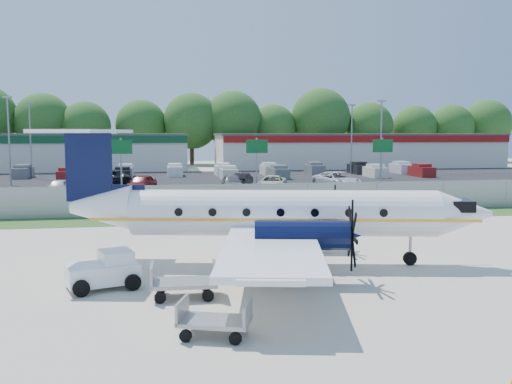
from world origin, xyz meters
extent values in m
plane|color=beige|center=(0.00, 0.00, 0.00)|extent=(170.00, 170.00, 0.00)
cube|color=#2D561E|center=(0.00, 12.00, 0.01)|extent=(170.00, 4.00, 0.02)
cube|color=black|center=(0.00, 19.00, 0.01)|extent=(170.00, 8.00, 0.02)
cube|color=black|center=(0.00, 40.00, 0.01)|extent=(170.00, 32.00, 0.02)
cube|color=gray|center=(0.00, 14.00, 1.00)|extent=(120.00, 0.02, 1.90)
cube|color=gray|center=(0.00, 14.00, 1.98)|extent=(120.00, 0.06, 0.06)
cube|color=gray|center=(0.00, 14.00, 0.05)|extent=(120.00, 0.06, 0.06)
cube|color=silver|center=(-24.00, 62.00, 2.50)|extent=(46.00, 12.00, 5.00)
cube|color=#474749|center=(-24.00, 62.00, 5.12)|extent=(46.40, 12.40, 0.24)
cube|color=#0F4723|center=(-24.00, 55.90, 4.50)|extent=(46.00, 0.20, 1.00)
cube|color=silver|center=(26.00, 62.00, 2.50)|extent=(44.00, 12.00, 5.00)
cube|color=#474749|center=(26.00, 62.00, 5.12)|extent=(44.40, 12.40, 0.24)
cube|color=maroon|center=(26.00, 55.90, 4.50)|extent=(44.00, 0.20, 1.00)
cylinder|color=gray|center=(-8.00, 23.00, 2.50)|extent=(0.14, 0.14, 5.00)
cube|color=#0C5923|center=(-8.00, 22.85, 4.30)|extent=(1.80, 0.08, 1.10)
cylinder|color=gray|center=(3.00, 23.00, 2.50)|extent=(0.14, 0.14, 5.00)
cube|color=#0C5923|center=(3.00, 22.85, 4.30)|extent=(1.80, 0.08, 1.10)
cylinder|color=gray|center=(14.00, 23.00, 2.50)|extent=(0.14, 0.14, 5.00)
cube|color=#0C5923|center=(14.00, 22.85, 4.30)|extent=(1.80, 0.08, 1.10)
cylinder|color=gray|center=(-20.00, 38.00, 4.50)|extent=(0.18, 0.18, 9.00)
cube|color=gray|center=(-20.00, 38.00, 9.00)|extent=(0.90, 0.35, 0.18)
cylinder|color=gray|center=(20.00, 38.00, 4.50)|extent=(0.18, 0.18, 9.00)
cube|color=gray|center=(20.00, 38.00, 9.00)|extent=(0.90, 0.35, 0.18)
cylinder|color=gray|center=(-20.00, 48.00, 4.50)|extent=(0.18, 0.18, 9.00)
cube|color=gray|center=(-20.00, 48.00, 9.00)|extent=(0.90, 0.35, 0.18)
cylinder|color=gray|center=(20.00, 48.00, 4.50)|extent=(0.18, 0.18, 9.00)
cube|color=gray|center=(20.00, 48.00, 9.00)|extent=(0.90, 0.35, 0.18)
cylinder|color=white|center=(-0.04, -0.97, 2.15)|extent=(12.64, 4.37, 1.90)
cone|color=white|center=(7.17, -2.45, 2.15)|extent=(2.54, 2.31, 1.90)
cone|color=white|center=(-7.45, 0.54, 2.35)|extent=(2.93, 2.39, 1.90)
cube|color=black|center=(6.97, -2.41, 2.50)|extent=(1.14, 1.46, 0.45)
cube|color=white|center=(-0.53, -0.87, 1.60)|extent=(6.67, 17.91, 0.22)
cylinder|color=black|center=(-0.03, -3.94, 1.75)|extent=(3.56, 1.76, 1.10)
cylinder|color=black|center=(1.13, 1.75, 1.75)|extent=(3.56, 1.76, 1.10)
cube|color=black|center=(-7.94, 0.64, 4.06)|extent=(1.90, 0.56, 2.90)
cube|color=white|center=(-8.04, 0.66, 5.51)|extent=(3.60, 6.56, 0.14)
cylinder|color=gray|center=(5.06, -2.02, 0.65)|extent=(0.12, 0.12, 1.30)
cylinder|color=black|center=(5.06, -2.02, 0.28)|extent=(0.59, 0.29, 0.56)
cylinder|color=black|center=(-1.11, -3.72, 0.32)|extent=(0.71, 0.52, 0.64)
cylinder|color=black|center=(0.05, 1.97, 0.32)|extent=(0.71, 0.52, 0.64)
cube|color=white|center=(-7.11, -3.45, 0.53)|extent=(2.73, 2.09, 0.68)
cube|color=white|center=(-6.65, -3.31, 1.06)|extent=(1.38, 1.51, 0.48)
cube|color=black|center=(-6.23, -3.19, 1.08)|extent=(0.47, 1.07, 0.39)
cylinder|color=black|center=(-7.73, -4.43, 0.29)|extent=(0.62, 0.37, 0.58)
cylinder|color=black|center=(-8.16, -2.98, 0.29)|extent=(0.62, 0.37, 0.58)
cylinder|color=black|center=(-6.06, -3.92, 0.29)|extent=(0.62, 0.37, 0.58)
cylinder|color=black|center=(-6.50, -2.48, 0.29)|extent=(0.62, 0.37, 0.58)
cube|color=gray|center=(-3.71, -8.89, 0.43)|extent=(2.15, 1.68, 0.11)
cube|color=gray|center=(-4.56, -8.60, 0.71)|extent=(0.43, 1.10, 0.57)
cube|color=gray|center=(-2.86, -9.18, 0.71)|extent=(0.43, 1.10, 0.57)
cylinder|color=black|center=(-4.50, -9.17, 0.17)|extent=(0.36, 0.22, 0.34)
cylinder|color=black|center=(-4.17, -8.18, 0.17)|extent=(0.36, 0.22, 0.34)
cylinder|color=black|center=(-3.25, -9.59, 0.17)|extent=(0.36, 0.22, 0.34)
cylinder|color=black|center=(-2.91, -8.61, 0.17)|extent=(0.36, 0.22, 0.34)
cube|color=gray|center=(-4.35, -5.07, 0.49)|extent=(2.22, 1.38, 0.13)
cube|color=gray|center=(-5.39, -5.04, 0.82)|extent=(0.13, 1.31, 0.65)
cube|color=gray|center=(-3.32, -5.10, 0.82)|extent=(0.13, 1.31, 0.65)
cylinder|color=black|center=(-5.13, -5.65, 0.20)|extent=(0.40, 0.14, 0.39)
cylinder|color=black|center=(-5.10, -4.45, 0.20)|extent=(0.40, 0.14, 0.39)
cylinder|color=black|center=(-3.61, -5.69, 0.20)|extent=(0.40, 0.14, 0.39)
cylinder|color=black|center=(-3.57, -4.50, 0.20)|extent=(0.40, 0.14, 0.39)
cone|color=orange|center=(3.87, 14.82, 0.30)|extent=(0.41, 0.41, 0.61)
cube|color=orange|center=(3.87, 14.82, 0.02)|extent=(0.43, 0.43, 0.03)
imported|color=maroon|center=(0.85, 19.80, 0.00)|extent=(4.44, 2.96, 1.40)
imported|color=silver|center=(-13.71, 28.11, 0.00)|extent=(2.02, 4.18, 1.38)
imported|color=maroon|center=(-6.65, 29.72, 0.00)|extent=(3.23, 4.93, 1.56)
imported|color=#595B5E|center=(1.74, 29.29, 0.00)|extent=(1.89, 4.51, 1.52)
imported|color=beige|center=(5.36, 28.14, 0.00)|extent=(3.92, 5.70, 1.45)
imported|color=silver|center=(11.99, 29.08, 0.00)|extent=(4.06, 6.43, 1.66)
imported|color=black|center=(-9.66, 35.66, 0.00)|extent=(4.29, 6.65, 1.70)
imported|color=black|center=(3.52, 34.18, 0.00)|extent=(2.75, 4.17, 1.30)
camera|label=1|loc=(-5.15, -23.68, 5.47)|focal=40.00mm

